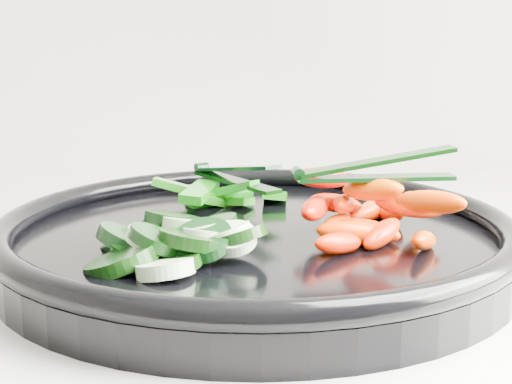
{
  "coord_description": "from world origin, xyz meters",
  "views": [
    {
      "loc": [
        0.39,
        1.13,
        1.09
      ],
      "look_at": [
        0.41,
        1.63,
        0.99
      ],
      "focal_mm": 50.0,
      "sensor_mm": 36.0,
      "label": 1
    }
  ],
  "objects": [
    {
      "name": "veggie_tray",
      "position": [
        0.41,
        1.63,
        0.95
      ],
      "size": [
        0.47,
        0.47,
        0.04
      ],
      "color": "black",
      "rests_on": "counter"
    },
    {
      "name": "cucumber_pile",
      "position": [
        0.35,
        1.59,
        0.96
      ],
      "size": [
        0.13,
        0.13,
        0.04
      ],
      "color": "black",
      "rests_on": "veggie_tray"
    },
    {
      "name": "carrot_pile",
      "position": [
        0.49,
        1.62,
        0.97
      ],
      "size": [
        0.11,
        0.15,
        0.05
      ],
      "color": "#FF2300",
      "rests_on": "veggie_tray"
    },
    {
      "name": "pepper_pile",
      "position": [
        0.39,
        1.73,
        0.96
      ],
      "size": [
        0.12,
        0.09,
        0.03
      ],
      "color": "#1F6509",
      "rests_on": "veggie_tray"
    },
    {
      "name": "tong_carrot",
      "position": [
        0.49,
        1.61,
        1.0
      ],
      "size": [
        0.11,
        0.02,
        0.02
      ],
      "color": "black",
      "rests_on": "carrot_pile"
    },
    {
      "name": "tong_pepper",
      "position": [
        0.4,
        1.73,
        0.98
      ],
      "size": [
        0.07,
        0.1,
        0.02
      ],
      "color": "black",
      "rests_on": "pepper_pile"
    }
  ]
}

